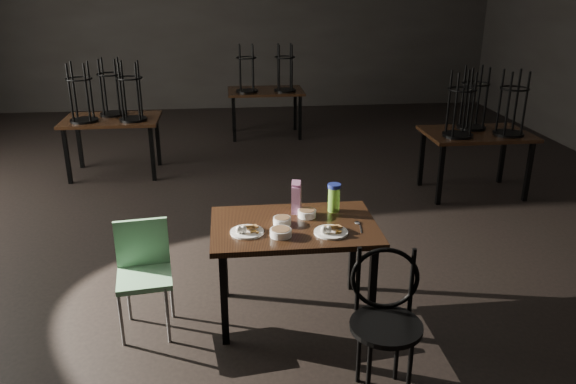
{
  "coord_description": "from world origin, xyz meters",
  "views": [
    {
      "loc": [
        -0.17,
        -5.15,
        2.41
      ],
      "look_at": [
        0.28,
        -1.07,
        0.85
      ],
      "focal_mm": 35.0,
      "sensor_mm": 36.0,
      "label": 1
    }
  ],
  "objects": [
    {
      "name": "bowl_near",
      "position": [
        0.19,
        -1.46,
        0.78
      ],
      "size": [
        0.13,
        0.13,
        0.05
      ],
      "color": "white",
      "rests_on": "main_table"
    },
    {
      "name": "bg_table_far",
      "position": [
        0.44,
        3.77,
        0.75
      ],
      "size": [
        1.2,
        0.8,
        1.48
      ],
      "color": "black",
      "rests_on": "ground"
    },
    {
      "name": "bg_table_right",
      "position": [
        2.7,
        0.88,
        0.78
      ],
      "size": [
        1.2,
        0.8,
        1.48
      ],
      "color": "black",
      "rests_on": "ground"
    },
    {
      "name": "main_table",
      "position": [
        0.28,
        -1.47,
        0.67
      ],
      "size": [
        1.2,
        0.8,
        0.75
      ],
      "color": "black",
      "rests_on": "ground"
    },
    {
      "name": "bg_table_left",
      "position": [
        -1.65,
        2.07,
        0.78
      ],
      "size": [
        1.2,
        0.8,
        1.48
      ],
      "color": "black",
      "rests_on": "ground"
    },
    {
      "name": "bowl_big",
      "position": [
        0.16,
        -1.65,
        0.78
      ],
      "size": [
        0.15,
        0.15,
        0.05
      ],
      "color": "white",
      "rests_on": "main_table"
    },
    {
      "name": "juice_carton",
      "position": [
        0.32,
        -1.26,
        0.87
      ],
      "size": [
        0.08,
        0.08,
        0.27
      ],
      "color": "#8E196E",
      "rests_on": "main_table"
    },
    {
      "name": "plate_left",
      "position": [
        -0.07,
        -1.58,
        0.77
      ],
      "size": [
        0.24,
        0.24,
        0.08
      ],
      "color": "white",
      "rests_on": "main_table"
    },
    {
      "name": "bentwood_chair",
      "position": [
        0.73,
        -2.34,
        0.54
      ],
      "size": [
        0.46,
        0.45,
        0.92
      ],
      "rotation": [
        0.0,
        0.0,
        -0.16
      ],
      "color": "black",
      "rests_on": "ground"
    },
    {
      "name": "water_bottle",
      "position": [
        0.61,
        -1.25,
        0.86
      ],
      "size": [
        0.1,
        0.1,
        0.22
      ],
      "color": "#82D03D",
      "rests_on": "main_table"
    },
    {
      "name": "bowl_far",
      "position": [
        0.39,
        -1.34,
        0.78
      ],
      "size": [
        0.14,
        0.14,
        0.05
      ],
      "color": "white",
      "rests_on": "main_table"
    },
    {
      "name": "school_chair",
      "position": [
        -0.81,
        -1.51,
        0.49
      ],
      "size": [
        0.42,
        0.42,
        0.81
      ],
      "rotation": [
        0.0,
        0.0,
        0.13
      ],
      "color": "#73B381",
      "rests_on": "ground"
    },
    {
      "name": "plate_right",
      "position": [
        0.51,
        -1.65,
        0.77
      ],
      "size": [
        0.24,
        0.24,
        0.08
      ],
      "color": "white",
      "rests_on": "main_table"
    },
    {
      "name": "spoon",
      "position": [
        0.74,
        -1.52,
        0.75
      ],
      "size": [
        0.05,
        0.21,
        0.01
      ],
      "color": "silver",
      "rests_on": "main_table"
    }
  ]
}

